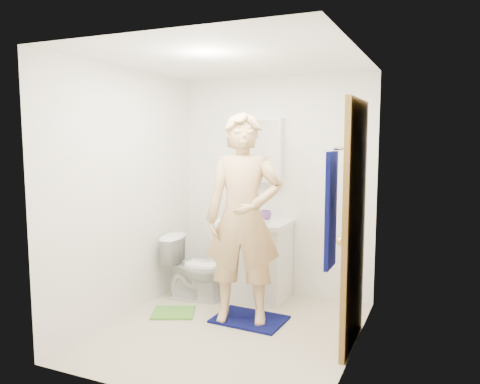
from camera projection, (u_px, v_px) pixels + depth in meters
name	position (u px, v px, depth m)	size (l,w,h in m)	color
floor	(230.00, 331.00, 4.25)	(2.20, 2.40, 0.02)	beige
ceiling	(229.00, 58.00, 3.97)	(2.20, 2.40, 0.02)	white
wall_back	(275.00, 186.00, 5.21)	(2.20, 0.02, 2.40)	white
wall_front	(150.00, 222.00, 3.01)	(2.20, 0.02, 2.40)	white
wall_left	(126.00, 193.00, 4.56)	(0.02, 2.40, 2.40)	white
wall_right	(357.00, 207.00, 3.67)	(0.02, 2.40, 2.40)	white
vanity_cabinet	(253.00, 261.00, 5.10)	(0.75, 0.55, 0.80)	white
countertop	(253.00, 223.00, 5.05)	(0.79, 0.59, 0.05)	white
sink_basin	(253.00, 221.00, 5.05)	(0.40, 0.40, 0.03)	white
faucet	(259.00, 212.00, 5.20)	(0.03, 0.03, 0.12)	silver
medicine_cabinet	(261.00, 150.00, 5.16)	(0.50, 0.12, 0.70)	white
mirror_panel	(259.00, 150.00, 5.11)	(0.46, 0.01, 0.66)	white
door	(354.00, 225.00, 3.84)	(0.05, 0.80, 2.05)	olive
door_knob	(341.00, 241.00, 3.58)	(0.07, 0.07, 0.07)	gold
towel	(331.00, 210.00, 3.18)	(0.03, 0.24, 0.80)	#070B4A
towel_hook	(338.00, 148.00, 3.11)	(0.02, 0.02, 0.06)	silver
toilet	(196.00, 267.00, 5.04)	(0.39, 0.68, 0.69)	white
bath_mat	(249.00, 319.00, 4.47)	(0.67, 0.48, 0.02)	#070B4A
green_rug	(173.00, 313.00, 4.64)	(0.41, 0.34, 0.02)	#5BA436
soap_dispenser	(238.00, 212.00, 5.04)	(0.09, 0.09, 0.19)	tan
toothbrush_cup	(266.00, 215.00, 5.10)	(0.12, 0.12, 0.10)	#734395
man	(243.00, 219.00, 4.32)	(0.71, 0.47, 1.95)	#D8AF79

